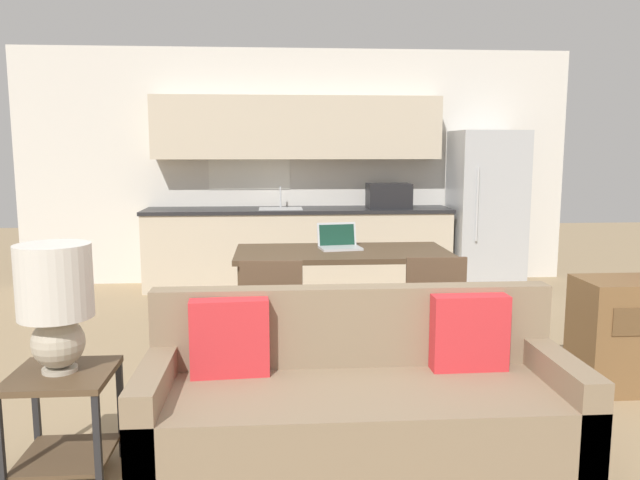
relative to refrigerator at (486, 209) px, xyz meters
The scene contains 10 objects.
wall_back 2.23m from the refrigerator, 169.25° to the left, with size 6.40×0.07×2.70m.
kitchen_counter 2.13m from the refrigerator, behind, with size 3.44×0.65×2.15m.
refrigerator is the anchor object (origin of this frame).
dining_table 2.85m from the refrigerator, 131.30° to the right, with size 1.67×0.81×0.78m.
couch 4.45m from the refrigerator, 116.79° to the right, with size 2.13×0.80×0.84m.
side_table 5.32m from the refrigerator, 130.02° to the right, with size 0.46×0.46×0.53m.
table_lamp 5.29m from the refrigerator, 130.21° to the right, with size 0.34×0.34×0.61m.
dining_chair_near_left 3.81m from the refrigerator, 129.72° to the right, with size 0.46×0.46×0.87m.
dining_chair_near_right 3.19m from the refrigerator, 115.19° to the right, with size 0.43×0.43×0.87m.
laptop 2.77m from the refrigerator, 133.14° to the right, with size 0.35×0.30×0.20m.
Camera 1 is at (-0.26, -2.71, 1.57)m, focal length 35.00 mm.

